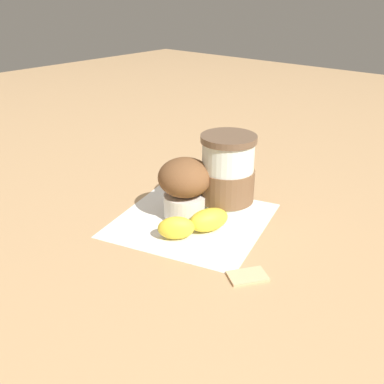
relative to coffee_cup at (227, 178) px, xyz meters
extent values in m
plane|color=tan|center=(0.05, -0.03, -0.07)|extent=(3.00, 3.00, 0.00)
cube|color=white|center=(0.05, -0.03, -0.06)|extent=(0.28, 0.28, 0.00)
cylinder|color=silver|center=(0.00, 0.00, 0.00)|extent=(0.08, 0.08, 0.13)
cylinder|color=brown|center=(0.00, 0.00, 0.07)|extent=(0.09, 0.09, 0.01)
cylinder|color=brown|center=(0.00, 0.00, -0.01)|extent=(0.09, 0.09, 0.05)
cylinder|color=white|center=(0.05, -0.04, -0.04)|extent=(0.07, 0.07, 0.04)
ellipsoid|color=brown|center=(0.05, -0.04, 0.01)|extent=(0.09, 0.09, 0.06)
ellipsoid|color=yellow|center=(0.11, -0.01, -0.05)|extent=(0.06, 0.06, 0.04)
ellipsoid|color=yellow|center=(0.06, 0.01, -0.05)|extent=(0.07, 0.06, 0.04)
ellipsoid|color=yellow|center=(0.01, 0.01, -0.05)|extent=(0.07, 0.04, 0.04)
ellipsoid|color=brown|center=(-0.04, -0.01, -0.05)|extent=(0.06, 0.05, 0.04)
cube|color=#E0B27F|center=(0.12, 0.13, -0.06)|extent=(0.06, 0.05, 0.01)
camera|label=1|loc=(0.54, 0.39, 0.28)|focal=42.00mm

